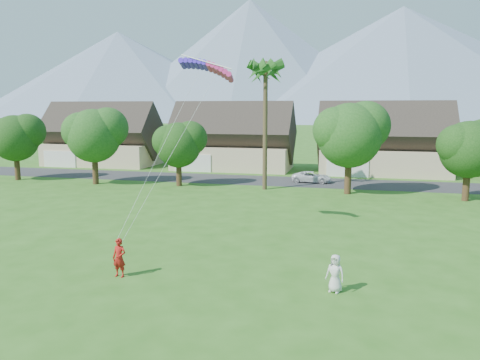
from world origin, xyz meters
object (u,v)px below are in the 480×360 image
(kite_flyer, at_px, (119,258))
(parked_car, at_px, (312,177))
(parafoil_kite, at_px, (208,66))
(watcher, at_px, (335,273))

(kite_flyer, relative_size, parked_car, 0.44)
(kite_flyer, xyz_separation_m, parked_car, (6.38, 30.91, -0.35))
(kite_flyer, bearing_deg, parafoil_kite, 82.30)
(kite_flyer, distance_m, watcher, 10.09)
(watcher, height_order, parafoil_kite, parafoil_kite)
(parked_car, relative_size, parafoil_kite, 1.25)
(kite_flyer, relative_size, watcher, 1.11)
(parked_car, height_order, parafoil_kite, parafoil_kite)
(kite_flyer, bearing_deg, watcher, 7.75)
(parked_car, bearing_deg, parafoil_kite, 172.86)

